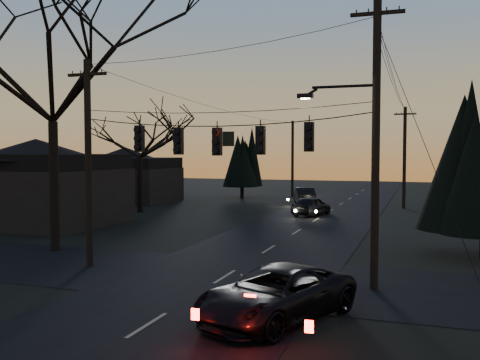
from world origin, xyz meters
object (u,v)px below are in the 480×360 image
(utility_pole_left, at_px, (90,266))
(utility_pole_far_r, at_px, (404,208))
(utility_pole_right, at_px, (374,289))
(sedan_oncoming_b, at_px, (304,196))
(sedan_oncoming_a, at_px, (312,206))
(bare_tree_left, at_px, (52,69))
(utility_pole_far_l, at_px, (292,197))
(suv_near, at_px, (276,295))

(utility_pole_left, relative_size, utility_pole_far_r, 1.00)
(utility_pole_right, distance_m, sedan_oncoming_b, 30.17)
(utility_pole_right, relative_size, sedan_oncoming_b, 2.17)
(sedan_oncoming_a, xyz_separation_m, sedan_oncoming_b, (-2.40, 8.49, 0.04))
(utility_pole_right, height_order, sedan_oncoming_a, utility_pole_right)
(sedan_oncoming_a, bearing_deg, bare_tree_left, 76.19)
(utility_pole_far_r, height_order, sedan_oncoming_b, utility_pole_far_r)
(utility_pole_far_l, xyz_separation_m, bare_tree_left, (-3.66, -33.55, 8.65))
(sedan_oncoming_a, distance_m, sedan_oncoming_b, 8.82)
(utility_pole_far_l, relative_size, suv_near, 1.51)
(utility_pole_far_l, relative_size, bare_tree_left, 0.65)
(utility_pole_left, height_order, utility_pole_far_r, same)
(utility_pole_left, relative_size, utility_pole_far_l, 1.06)
(utility_pole_far_l, bearing_deg, bare_tree_left, -96.22)
(utility_pole_far_l, xyz_separation_m, suv_near, (9.20, -40.42, 0.74))
(suv_near, height_order, sedan_oncoming_a, suv_near)
(utility_pole_right, height_order, utility_pole_left, utility_pole_right)
(utility_pole_right, bearing_deg, utility_pole_far_r, 90.00)
(utility_pole_far_r, distance_m, utility_pole_far_l, 14.01)
(sedan_oncoming_a, bearing_deg, sedan_oncoming_b, -61.75)
(bare_tree_left, relative_size, sedan_oncoming_b, 2.68)
(utility_pole_far_r, height_order, bare_tree_left, bare_tree_left)
(utility_pole_right, bearing_deg, suv_near, -117.48)
(utility_pole_far_r, xyz_separation_m, sedan_oncoming_b, (-8.70, 0.88, 0.76))
(utility_pole_far_l, bearing_deg, sedan_oncoming_a, -71.58)
(utility_pole_far_r, xyz_separation_m, sedan_oncoming_a, (-6.30, -7.61, 0.72))
(utility_pole_far_r, bearing_deg, bare_tree_left, -120.68)
(utility_pole_right, relative_size, bare_tree_left, 0.81)
(utility_pole_far_r, distance_m, suv_near, 32.51)
(bare_tree_left, relative_size, suv_near, 2.34)
(sedan_oncoming_a, bearing_deg, suv_near, 111.63)
(utility_pole_right, bearing_deg, sedan_oncoming_a, 107.17)
(utility_pole_right, xyz_separation_m, bare_tree_left, (-15.16, 2.45, 8.65))
(utility_pole_right, xyz_separation_m, utility_pole_far_r, (0.00, 28.00, 0.00))
(bare_tree_left, bearing_deg, utility_pole_left, -33.87)
(suv_near, relative_size, sedan_oncoming_b, 1.15)
(bare_tree_left, bearing_deg, utility_pole_far_l, 83.78)
(utility_pole_far_r, bearing_deg, utility_pole_far_l, 145.18)
(utility_pole_left, relative_size, suv_near, 1.61)
(utility_pole_left, distance_m, utility_pole_far_l, 36.00)
(utility_pole_left, bearing_deg, sedan_oncoming_a, 75.69)
(utility_pole_far_l, distance_m, sedan_oncoming_b, 7.69)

